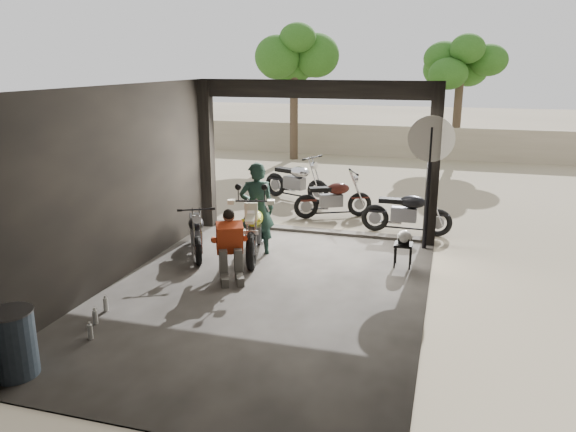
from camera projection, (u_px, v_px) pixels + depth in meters
The scene contains 16 objects.
ground at pixel (262, 296), 8.80m from camera, with size 80.00×80.00×0.00m, color #7A6D56.
garage at pixel (272, 209), 8.96m from camera, with size 7.00×7.13×3.20m.
boundary_wall at pixel (379, 141), 21.59m from camera, with size 18.00×0.30×1.20m, color gray.
tree_left at pixel (294, 49), 20.11m from camera, with size 2.20×2.20×5.60m.
tree_right at pixel (461, 61), 20.05m from camera, with size 2.20×2.20×5.00m.
main_bike at pixel (255, 225), 10.42m from camera, with size 0.77×1.87×1.25m, color beige, non-canonical shape.
left_bike at pixel (196, 229), 10.56m from camera, with size 0.62×1.50×1.02m, color black, non-canonical shape.
outside_bike_a at pixel (296, 178), 14.72m from camera, with size 0.74×1.79×1.21m, color black, non-canonical shape.
outside_bike_b at pixel (333, 195), 13.08m from camera, with size 0.67×1.62×1.10m, color #3F140F, non-canonical shape.
outside_bike_c at pixel (407, 208), 11.83m from camera, with size 0.68×1.65×1.12m, color black, non-canonical shape.
rider at pixel (257, 209), 10.48m from camera, with size 0.65×0.43×1.78m, color black.
mechanic at pixel (230, 248), 9.29m from camera, with size 0.58×0.79×1.15m, color #BC3D19, non-canonical shape.
stool at pixel (403, 247), 9.93m from camera, with size 0.32×0.32×0.44m.
helmet at pixel (404, 237), 9.88m from camera, with size 0.26×0.27×0.24m, color silver.
oil_drum at pixel (13, 344), 6.46m from camera, with size 0.52×0.52×0.81m, color #3D5167.
sign_post at pixel (430, 160), 10.52m from camera, with size 0.87×0.08×2.60m.
Camera 1 is at (2.68, -7.70, 3.55)m, focal length 35.00 mm.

